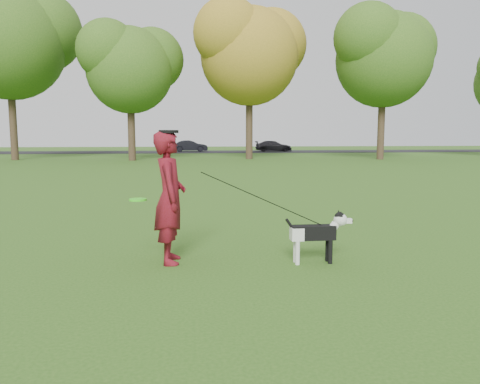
{
  "coord_description": "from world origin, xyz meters",
  "views": [
    {
      "loc": [
        -0.28,
        -6.32,
        1.75
      ],
      "look_at": [
        0.43,
        0.09,
        0.95
      ],
      "focal_mm": 35.0,
      "sensor_mm": 36.0,
      "label": 1
    }
  ],
  "objects": [
    {
      "name": "ground",
      "position": [
        0.0,
        0.0,
        0.0
      ],
      "size": [
        120.0,
        120.0,
        0.0
      ],
      "primitive_type": "plane",
      "color": "#285116",
      "rests_on": "ground"
    },
    {
      "name": "road",
      "position": [
        0.0,
        40.0,
        0.01
      ],
      "size": [
        120.0,
        7.0,
        0.02
      ],
      "primitive_type": "cube",
      "color": "black",
      "rests_on": "ground"
    },
    {
      "name": "man",
      "position": [
        -0.53,
        0.01,
        0.9
      ],
      "size": [
        0.44,
        0.66,
        1.79
      ],
      "primitive_type": "imported",
      "rotation": [
        0.0,
        0.0,
        1.59
      ],
      "color": "#610D0E",
      "rests_on": "ground"
    },
    {
      "name": "dog",
      "position": [
        1.47,
        -0.24,
        0.44
      ],
      "size": [
        0.95,
        0.19,
        0.72
      ],
      "color": "black",
      "rests_on": "ground"
    },
    {
      "name": "car_mid",
      "position": [
        -0.1,
        40.0,
        0.58
      ],
      "size": [
        3.47,
        1.4,
        1.12
      ],
      "primitive_type": "imported",
      "rotation": [
        0.0,
        0.0,
        1.64
      ],
      "color": "black",
      "rests_on": "road"
    },
    {
      "name": "car_right",
      "position": [
        8.21,
        40.0,
        0.55
      ],
      "size": [
        3.76,
        1.75,
        1.06
      ],
      "primitive_type": "imported",
      "rotation": [
        0.0,
        0.0,
        1.5
      ],
      "color": "black",
      "rests_on": "road"
    },
    {
      "name": "man_held_items",
      "position": [
        0.72,
        -0.14,
        0.87
      ],
      "size": [
        2.67,
        0.38,
        1.32
      ],
      "color": "#3EF41E",
      "rests_on": "ground"
    },
    {
      "name": "tree_row",
      "position": [
        -1.43,
        26.07,
        7.41
      ],
      "size": [
        51.74,
        8.86,
        12.01
      ],
      "color": "#38281C",
      "rests_on": "ground"
    }
  ]
}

